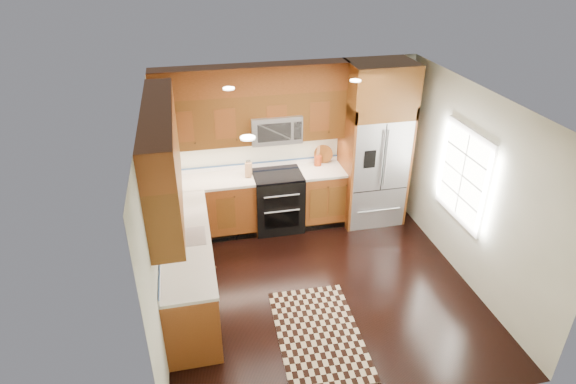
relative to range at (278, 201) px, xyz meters
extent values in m
plane|color=black|center=(0.25, -1.67, -0.47)|extent=(4.00, 4.00, 0.00)
cube|color=silver|center=(0.25, 0.33, 0.83)|extent=(4.00, 0.02, 2.60)
cube|color=silver|center=(-1.75, -1.67, 0.83)|extent=(0.02, 4.00, 2.60)
cube|color=silver|center=(2.25, -1.67, 0.83)|extent=(0.02, 4.00, 2.60)
cube|color=white|center=(2.23, -1.47, 0.93)|extent=(0.04, 1.10, 1.30)
cube|color=white|center=(2.22, -1.47, 0.93)|extent=(0.02, 0.95, 1.15)
cube|color=brown|center=(-1.06, 0.03, -0.02)|extent=(1.37, 0.60, 0.90)
cube|color=brown|center=(0.74, 0.03, -0.02)|extent=(0.72, 0.60, 0.90)
cube|color=brown|center=(-1.45, -1.47, -0.02)|extent=(0.60, 2.40, 0.90)
cube|color=silver|center=(-0.32, 0.03, 0.45)|extent=(2.85, 0.62, 0.04)
cube|color=silver|center=(-1.45, -1.47, 0.45)|extent=(0.62, 2.40, 0.04)
cube|color=brown|center=(-0.32, 0.17, 1.36)|extent=(2.85, 0.33, 0.75)
cube|color=brown|center=(-1.58, -1.47, 1.36)|extent=(0.33, 2.40, 0.75)
cube|color=brown|center=(-0.32, 0.17, 1.93)|extent=(2.85, 0.33, 0.40)
cube|color=brown|center=(-1.58, -1.47, 1.93)|extent=(0.33, 2.40, 0.40)
cube|color=black|center=(0.00, 0.00, -0.01)|extent=(0.76, 0.64, 0.92)
cube|color=black|center=(0.00, 0.00, 0.47)|extent=(0.76, 0.60, 0.02)
cube|color=black|center=(0.00, -0.31, 0.15)|extent=(0.55, 0.01, 0.18)
cube|color=black|center=(0.00, -0.31, -0.17)|extent=(0.55, 0.01, 0.28)
cylinder|color=#B2B2B7|center=(0.00, -0.34, 0.27)|extent=(0.55, 0.02, 0.02)
cylinder|color=#B2B2B7|center=(0.00, -0.34, 0.00)|extent=(0.55, 0.02, 0.02)
cube|color=#B2B2B7|center=(0.00, 0.13, 1.19)|extent=(0.76, 0.40, 0.42)
cube|color=black|center=(-0.05, -0.06, 1.19)|extent=(0.50, 0.01, 0.28)
cube|color=#B2B2B7|center=(1.55, -0.04, 0.43)|extent=(0.90, 0.74, 1.80)
cube|color=black|center=(1.55, -0.41, 0.78)|extent=(0.01, 0.01, 1.08)
cube|color=black|center=(1.33, -0.41, 0.78)|extent=(0.18, 0.01, 0.28)
cube|color=brown|center=(1.08, -0.04, 0.53)|extent=(0.04, 0.74, 2.00)
cube|color=brown|center=(2.02, -0.04, 0.53)|extent=(0.04, 0.74, 2.00)
cube|color=brown|center=(1.55, -0.04, 1.73)|extent=(0.98, 0.74, 0.80)
cube|color=#B2B2B7|center=(-1.45, -1.47, 0.48)|extent=(0.50, 0.42, 0.02)
cylinder|color=#B2B2B7|center=(-1.65, -1.25, 0.61)|extent=(0.02, 0.02, 0.28)
torus|color=#B2B2B7|center=(-1.65, -1.33, 0.75)|extent=(0.18, 0.02, 0.18)
cube|color=black|center=(0.00, -2.46, -0.46)|extent=(1.03, 1.66, 0.01)
cube|color=#AE8054|center=(-0.44, 0.04, 0.58)|extent=(0.13, 0.15, 0.21)
cylinder|color=#993712|center=(0.70, 0.18, 0.55)|extent=(0.16, 0.16, 0.16)
cylinder|color=brown|center=(0.81, 0.27, 0.48)|extent=(0.40, 0.40, 0.02)
camera|label=1|loc=(-1.27, -6.54, 3.78)|focal=30.00mm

